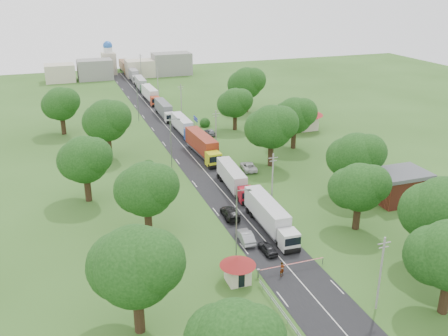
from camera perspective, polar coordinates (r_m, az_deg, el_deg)
name	(u,v)px	position (r m, az deg, el deg)	size (l,w,h in m)	color
ground	(225,194)	(84.80, 0.08, -3.01)	(260.00, 260.00, 0.00)	#2B4E1A
road	(192,157)	(102.51, -3.65, 1.32)	(8.00, 200.00, 0.04)	black
boom_barrier	(282,267)	(63.56, 6.59, -11.14)	(9.22, 0.35, 1.18)	slate
guard_booth	(238,266)	(60.86, 1.58, -11.17)	(4.40, 4.40, 3.45)	beige
guard_rail	(291,329)	(55.47, 7.67, -17.79)	(0.10, 17.00, 1.70)	slate
info_sign	(196,121)	(116.70, -3.26, 5.35)	(0.12, 3.10, 4.10)	slate
pole_0	(381,273)	(57.64, 17.45, -11.32)	(1.60, 0.24, 9.00)	gray
pole_1	(272,179)	(78.94, 5.55, -1.31)	(1.60, 0.24, 9.00)	gray
pole_2	(216,131)	(103.48, -0.93, 4.28)	(1.60, 0.24, 9.00)	gray
pole_3	(181,101)	(129.43, -4.91, 7.66)	(1.60, 0.24, 9.00)	gray
pole_4	(158,81)	(156.09, -7.59, 9.87)	(1.60, 0.24, 9.00)	gray
pole_5	(141,66)	(183.15, -9.49, 11.43)	(1.60, 0.24, 9.00)	gray
lamp_0	(238,221)	(63.81, 1.56, -6.04)	(2.03, 0.22, 10.00)	slate
lamp_1	(172,141)	(94.88, -6.00, 3.13)	(2.03, 0.22, 10.00)	slate
lamp_2	(138,100)	(128.00, -9.78, 7.67)	(2.03, 0.22, 10.00)	slate
tree_1	(444,210)	(67.08, 23.81, -4.37)	(9.60, 9.60, 12.05)	#382616
tree_2	(359,187)	(73.55, 15.19, -2.09)	(8.00, 8.00, 10.10)	#382616
tree_3	(356,156)	(84.22, 14.85, 1.38)	(8.80, 8.80, 11.07)	#382616
tree_4	(271,127)	(95.58, 5.41, 4.74)	(9.60, 9.60, 12.05)	#382616
tree_5	(294,115)	(106.49, 8.04, 5.98)	(8.80, 8.80, 11.07)	#382616
tree_6	(235,103)	(118.91, 1.25, 7.47)	(8.00, 8.00, 10.10)	#382616
tree_7	(247,83)	(135.50, 2.60, 9.69)	(9.60, 9.60, 12.05)	#382616
tree_9	(135,265)	(51.11, -10.13, -10.90)	(9.60, 9.60, 12.05)	#382616
tree_10	(146,189)	(69.66, -8.89, -2.35)	(8.80, 8.80, 11.07)	#382616
tree_11	(85,159)	(82.87, -15.65, 0.97)	(8.80, 8.80, 11.07)	#382616
tree_12	(107,120)	(102.19, -13.27, 5.34)	(9.60, 9.60, 12.05)	#382616
tree_13	(61,104)	(121.26, -18.17, 6.99)	(8.80, 8.80, 11.07)	#382616
house_brick	(399,186)	(86.19, 19.42, -1.95)	(8.60, 6.60, 5.20)	maroon
house_cream	(301,115)	(121.16, 8.80, 6.04)	(10.08, 10.08, 5.80)	beige
distant_town	(125,68)	(187.47, -11.23, 11.16)	(52.00, 8.00, 8.00)	gray
church	(109,60)	(194.40, -13.03, 11.94)	(5.00, 5.00, 12.30)	beige
truck_0	(269,216)	(72.86, 5.21, -5.46)	(2.87, 14.81, 4.10)	silver
truck_1	(233,179)	(85.95, 1.08, -1.21)	(3.05, 13.74, 3.79)	maroon
truck_2	(203,145)	(101.90, -2.42, 2.60)	(3.40, 15.83, 4.37)	#C8CE18
truck_3	(183,126)	(117.06, -4.71, 4.86)	(2.49, 13.71, 3.80)	#1A42A0
truck_4	(164,109)	(132.04, -6.85, 6.66)	(2.37, 13.73, 3.81)	silver
truck_5	(151,94)	(149.46, -8.39, 8.33)	(2.77, 14.54, 4.03)	#AF361A
truck_6	(141,84)	(165.73, -9.46, 9.48)	(2.66, 13.72, 3.80)	#276833
truck_7	(133,74)	(181.85, -10.35, 10.49)	(2.52, 14.66, 4.07)	#B0B0B0
truck_8	(125,67)	(198.07, -11.24, 11.31)	(2.67, 15.10, 4.18)	brown
car_lane_front	(268,248)	(67.66, 5.01, -9.14)	(1.56, 3.89, 1.32)	black
car_lane_mid	(246,237)	(70.04, 2.48, -7.83)	(1.65, 4.73, 1.56)	gray
car_lane_rear	(230,213)	(76.54, 0.71, -5.16)	(2.16, 5.32, 1.54)	black
car_verge_near	(248,167)	(94.97, 2.81, 0.17)	(2.47, 5.37, 1.49)	silver
car_verge_far	(210,132)	(116.12, -1.61, 4.13)	(1.75, 4.35, 1.48)	#5A5E62
pedestrian_near	(282,269)	(62.97, 6.66, -11.43)	(0.69, 0.45, 1.88)	gray
pedestrian_booth	(236,264)	(63.75, 1.35, -10.94)	(0.81, 0.63, 1.66)	gray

